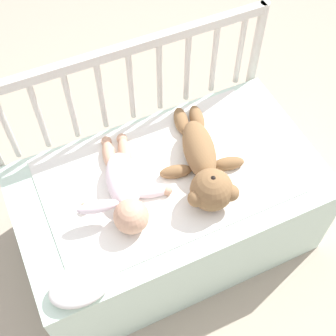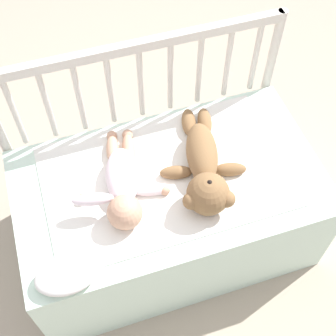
# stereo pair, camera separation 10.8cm
# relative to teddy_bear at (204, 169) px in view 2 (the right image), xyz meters

# --- Properties ---
(ground_plane) EXTENTS (12.00, 12.00, 0.00)m
(ground_plane) POSITION_rel_teddy_bear_xyz_m (-0.12, 0.03, -0.50)
(ground_plane) COLOR tan
(crib_mattress) EXTENTS (1.10, 0.62, 0.44)m
(crib_mattress) POSITION_rel_teddy_bear_xyz_m (-0.12, 0.03, -0.28)
(crib_mattress) COLOR silver
(crib_mattress) RESTS_ON ground_plane
(crib_rail) EXTENTS (1.10, 0.04, 0.79)m
(crib_rail) POSITION_rel_teddy_bear_xyz_m (-0.12, 0.36, 0.06)
(crib_rail) COLOR beige
(crib_rail) RESTS_ON ground_plane
(blanket) EXTENTS (0.86, 0.53, 0.01)m
(blanket) POSITION_rel_teddy_bear_xyz_m (-0.12, 0.05, -0.06)
(blanket) COLOR white
(blanket) RESTS_ON crib_mattress
(teddy_bear) EXTENTS (0.31, 0.49, 0.15)m
(teddy_bear) POSITION_rel_teddy_bear_xyz_m (0.00, 0.00, 0.00)
(teddy_bear) COLOR olive
(teddy_bear) RESTS_ON crib_mattress
(baby) EXTENTS (0.35, 0.43, 0.12)m
(baby) POSITION_rel_teddy_bear_xyz_m (-0.28, 0.04, -0.01)
(baby) COLOR white
(baby) RESTS_ON crib_mattress
(small_pillow) EXTENTS (0.20, 0.13, 0.06)m
(small_pillow) POSITION_rel_teddy_bear_xyz_m (-0.53, -0.22, -0.03)
(small_pillow) COLOR white
(small_pillow) RESTS_ON crib_mattress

